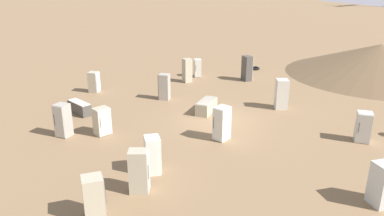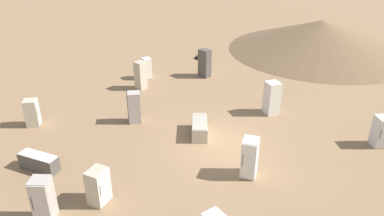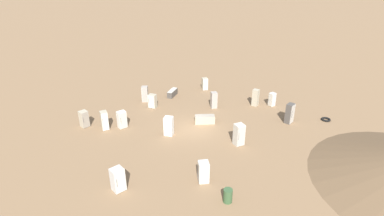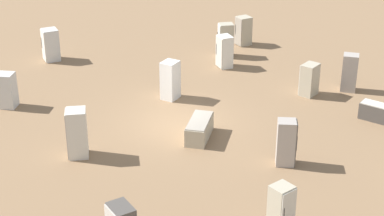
% 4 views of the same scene
% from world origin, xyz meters
% --- Properties ---
extents(ground_plane, '(1000.00, 1000.00, 0.00)m').
position_xyz_m(ground_plane, '(0.00, 0.00, 0.00)').
color(ground_plane, '#846647').
extents(dirt_mound, '(15.06, 15.06, 2.56)m').
position_xyz_m(dirt_mound, '(17.51, -0.96, 1.28)').
color(dirt_mound, brown).
rests_on(dirt_mound, ground_plane).
extents(discarded_fridge_0, '(0.98, 0.97, 1.54)m').
position_xyz_m(discarded_fridge_0, '(3.60, -6.66, 0.77)').
color(discarded_fridge_0, silver).
rests_on(discarded_fridge_0, ground_plane).
extents(discarded_fridge_1, '(0.89, 0.89, 1.74)m').
position_xyz_m(discarded_fridge_1, '(-7.64, 3.63, 0.87)').
color(discarded_fridge_1, '#A89E93').
rests_on(discarded_fridge_1, ground_plane).
extents(discarded_fridge_2, '(0.78, 0.80, 1.46)m').
position_xyz_m(discarded_fridge_2, '(5.48, 8.20, 0.73)').
color(discarded_fridge_2, silver).
rests_on(discarded_fridge_2, ground_plane).
extents(discarded_fridge_3, '(1.05, 1.05, 1.88)m').
position_xyz_m(discarded_fridge_3, '(4.46, -0.99, 0.94)').
color(discarded_fridge_3, beige).
rests_on(discarded_fridge_3, ground_plane).
extents(discarded_fridge_4, '(2.02, 1.55, 0.77)m').
position_xyz_m(discarded_fridge_4, '(0.41, 1.49, 0.38)').
color(discarded_fridge_4, '#B2A88E').
rests_on(discarded_fridge_4, ground_plane).
extents(discarded_fridge_5, '(0.81, 0.93, 1.95)m').
position_xyz_m(discarded_fridge_5, '(7.74, 4.85, 0.97)').
color(discarded_fridge_5, '#4C4742').
rests_on(discarded_fridge_5, ground_plane).
extents(discarded_fridge_7, '(0.75, 1.87, 0.73)m').
position_xyz_m(discarded_fridge_7, '(-5.60, 6.27, 0.37)').
color(discarded_fridge_7, '#4C4742').
rests_on(discarded_fridge_7, ground_plane).
extents(discarded_fridge_8, '(0.91, 0.92, 1.47)m').
position_xyz_m(discarded_fridge_8, '(-2.93, 9.71, 0.74)').
color(discarded_fridge_8, '#B2A88E').
rests_on(discarded_fridge_8, ground_plane).
extents(discarded_fridge_9, '(0.82, 0.68, 1.47)m').
position_xyz_m(discarded_fridge_9, '(-6.00, 2.52, 0.74)').
color(discarded_fridge_9, '#B2A88E').
rests_on(discarded_fridge_9, ground_plane).
extents(discarded_fridge_11, '(0.70, 0.71, 1.84)m').
position_xyz_m(discarded_fridge_11, '(3.83, 7.54, 0.92)').
color(discarded_fridge_11, '#B2A88E').
rests_on(discarded_fridge_11, ground_plane).
extents(discarded_fridge_12, '(0.88, 0.76, 1.74)m').
position_xyz_m(discarded_fridge_12, '(-1.65, -1.94, 0.87)').
color(discarded_fridge_12, white).
rests_on(discarded_fridge_12, ground_plane).
extents(discarded_fridge_14, '(0.89, 0.91, 1.74)m').
position_xyz_m(discarded_fridge_14, '(-0.06, 5.18, 0.87)').
color(discarded_fridge_14, '#A89E93').
rests_on(discarded_fridge_14, ground_plane).
extents(scrap_tire, '(0.89, 0.89, 0.19)m').
position_xyz_m(scrap_tire, '(11.00, 6.85, 0.09)').
color(scrap_tire, black).
rests_on(scrap_tire, ground_plane).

